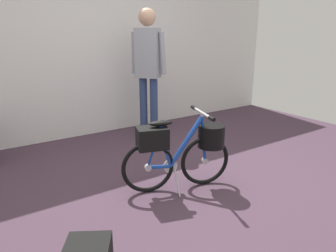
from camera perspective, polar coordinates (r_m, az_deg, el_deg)
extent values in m
plane|color=#473342|center=(3.23, 3.97, -10.50)|extent=(6.70, 6.70, 0.00)
cube|color=white|center=(4.81, -12.62, 14.22)|extent=(6.70, 0.10, 2.61)
torus|color=black|center=(3.15, 6.72, -6.28)|extent=(0.49, 0.19, 0.50)
cylinder|color=#B7B7BC|center=(3.15, 6.72, -6.28)|extent=(0.07, 0.07, 0.06)
torus|color=black|center=(2.99, -3.66, -7.53)|extent=(0.49, 0.19, 0.50)
cylinder|color=#B7B7BC|center=(2.99, -3.66, -7.53)|extent=(0.07, 0.07, 0.06)
cylinder|color=#1947B2|center=(3.01, -1.60, -7.41)|extent=(0.22, 0.10, 0.05)
cylinder|color=#1947B2|center=(3.00, 3.29, -2.85)|extent=(0.35, 0.15, 0.49)
cylinder|color=#1947B2|center=(2.95, -0.44, -3.69)|extent=(0.13, 0.07, 0.42)
cylinder|color=#1947B2|center=(3.01, -1.60, -7.41)|extent=(0.22, 0.09, 0.04)
cylinder|color=#1947B2|center=(3.06, 6.47, -2.41)|extent=(0.08, 0.05, 0.46)
cylinder|color=#1947B2|center=(2.92, -2.52, -3.78)|extent=(0.15, 0.07, 0.41)
ellipsoid|color=black|center=(2.87, -1.34, 0.50)|extent=(0.24, 0.15, 0.05)
cylinder|color=#B7B7BC|center=(2.98, 6.21, 2.03)|extent=(0.03, 0.03, 0.04)
cylinder|color=#B7B7BC|center=(2.98, 6.22, 2.41)|extent=(0.16, 0.43, 0.03)
cylinder|color=black|center=(2.78, 7.95, 1.34)|extent=(0.06, 0.10, 0.04)
cylinder|color=black|center=(3.18, 4.70, 3.34)|extent=(0.06, 0.10, 0.04)
cylinder|color=#B7B7BC|center=(3.04, 0.42, -7.28)|extent=(0.14, 0.06, 0.14)
cylinder|color=#B7B7BC|center=(3.03, 1.66, -10.03)|extent=(0.07, 0.19, 0.24)
cylinder|color=black|center=(3.09, 7.87, -1.82)|extent=(0.33, 0.33, 0.22)
cube|color=black|center=(2.89, -2.87, -2.18)|extent=(0.33, 0.28, 0.20)
cylinder|color=navy|center=(4.51, -2.57, 3.27)|extent=(0.11, 0.11, 0.87)
cube|color=black|center=(4.67, -2.29, -1.36)|extent=(0.25, 0.22, 0.07)
cylinder|color=navy|center=(4.57, -4.45, 3.41)|extent=(0.11, 0.11, 0.87)
cube|color=black|center=(4.72, -4.11, -1.17)|extent=(0.25, 0.22, 0.07)
cube|color=#999EA8|center=(4.43, -3.69, 13.04)|extent=(0.35, 0.38, 0.67)
cylinder|color=#999EA8|center=(4.37, -1.00, 13.00)|extent=(0.11, 0.08, 0.57)
cylinder|color=#999EA8|center=(4.53, -6.15, 13.03)|extent=(0.10, 0.12, 0.57)
sphere|color=tan|center=(4.43, -3.81, 19.14)|extent=(0.23, 0.23, 0.23)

